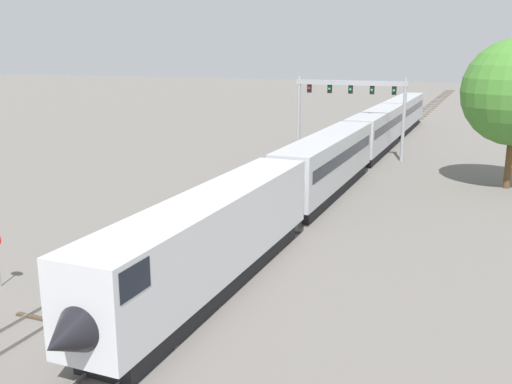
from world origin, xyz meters
name	(u,v)px	position (x,y,z in m)	size (l,w,h in m)	color
ground_plane	(134,314)	(0.00, 0.00, 0.00)	(400.00, 400.00, 0.00)	slate
track_main	(395,136)	(2.00, 60.00, 0.07)	(2.60, 200.00, 0.16)	slate
track_near	(315,158)	(-3.50, 40.00, 0.07)	(2.60, 160.00, 0.16)	slate
passenger_train	(357,143)	(2.00, 35.68, 2.60)	(3.04, 84.17, 4.80)	silver
signal_gantry	(350,99)	(-0.25, 41.75, 6.36)	(12.10, 0.49, 8.68)	#999BA0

